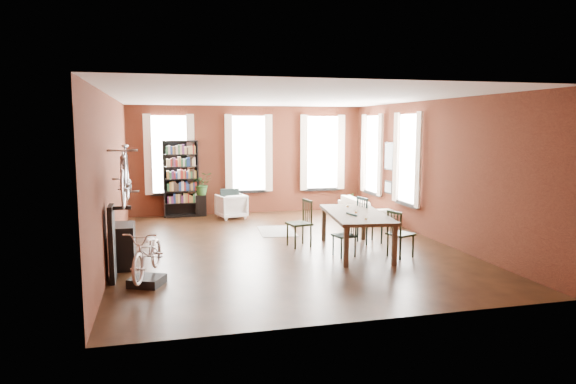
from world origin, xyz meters
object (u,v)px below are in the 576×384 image
object	(u,v)px
dining_table	(356,232)
dining_chair_a	(344,235)
console_table	(124,246)
dining_chair_d	(370,220)
dining_chair_b	(299,223)
bike_trainer	(147,281)
dining_chair_c	(401,234)
bookshelf	(181,179)
cream_sofa	(364,205)
plant_stand	(201,205)
white_armchair	(231,205)
bicycle_floor	(147,231)

from	to	relation	value
dining_table	dining_chair_a	size ratio (longest dim) A/B	2.83
console_table	dining_chair_d	bearing A→B (deg)	8.06
dining_chair_b	bike_trainer	distance (m)	3.80
dining_chair_c	console_table	bearing A→B (deg)	64.51
bookshelf	dining_chair_a	bearing A→B (deg)	-61.41
dining_chair_b	cream_sofa	distance (m)	3.78
cream_sofa	dining_chair_c	bearing A→B (deg)	167.51
dining_table	console_table	xyz separation A→B (m)	(-4.61, -0.02, -0.01)
console_table	cream_sofa	bearing A→B (deg)	29.33
bike_trainer	plant_stand	bearing A→B (deg)	77.82
dining_chair_c	dining_chair_d	distance (m)	1.33
dining_chair_c	cream_sofa	size ratio (longest dim) A/B	0.45
bike_trainer	plant_stand	world-z (taller)	plant_stand
white_armchair	bike_trainer	world-z (taller)	white_armchair
dining_table	bike_trainer	world-z (taller)	dining_table
dining_chair_a	cream_sofa	size ratio (longest dim) A/B	0.41
dining_chair_d	console_table	distance (m)	5.28
white_armchair	bike_trainer	xyz separation A→B (m)	(-2.20, -5.84, -0.31)
dining_chair_b	plant_stand	size ratio (longest dim) A/B	1.63
dining_chair_b	plant_stand	world-z (taller)	dining_chair_b
white_armchair	bicycle_floor	world-z (taller)	bicycle_floor
dining_chair_c	plant_stand	size ratio (longest dim) A/B	1.52
dining_chair_a	bike_trainer	size ratio (longest dim) A/B	1.72
bookshelf	bike_trainer	xyz separation A→B (m)	(-0.84, -6.47, -1.03)
bike_trainer	bicycle_floor	world-z (taller)	bicycle_floor
dining_chair_c	white_armchair	distance (m)	5.81
dining_table	plant_stand	xyz separation A→B (m)	(-2.78, 5.18, -0.10)
console_table	dining_table	bearing A→B (deg)	0.30
dining_chair_a	plant_stand	xyz separation A→B (m)	(-2.42, 5.45, -0.12)
dining_chair_a	dining_chair_d	size ratio (longest dim) A/B	0.83
dining_chair_a	plant_stand	world-z (taller)	dining_chair_a
dining_chair_c	cream_sofa	bearing A→B (deg)	-31.75
dining_table	bicycle_floor	distance (m)	4.36
bike_trainer	console_table	distance (m)	1.38
dining_chair_a	white_armchair	world-z (taller)	dining_chair_a
dining_table	dining_chair_c	bearing A→B (deg)	-32.71
dining_table	cream_sofa	world-z (taller)	dining_table
dining_chair_b	bicycle_floor	bearing A→B (deg)	-68.78
dining_chair_b	dining_chair_c	distance (m)	2.21
dining_chair_a	plant_stand	bearing A→B (deg)	-166.94
dining_chair_a	bookshelf	distance (m)	6.25
dining_chair_b	bike_trainer	xyz separation A→B (m)	(-3.16, -2.06, -0.43)
console_table	plant_stand	xyz separation A→B (m)	(1.83, 5.20, -0.09)
dining_table	white_armchair	size ratio (longest dim) A/B	3.17
dining_chair_d	plant_stand	xyz separation A→B (m)	(-3.39, 4.46, -0.21)
console_table	bicycle_floor	distance (m)	1.41
console_table	dining_chair_b	bearing A→B (deg)	12.39
white_armchair	plant_stand	world-z (taller)	white_armchair
dining_table	bike_trainer	distance (m)	4.38
dining_table	bike_trainer	size ratio (longest dim) A/B	4.88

